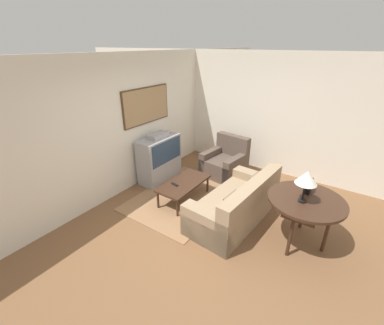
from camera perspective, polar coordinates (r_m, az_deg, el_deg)
ground_plane at (r=4.55m, az=4.37°, el=-13.56°), size 12.00×12.00×0.00m
wall_back at (r=5.18m, az=-15.92°, el=7.50°), size 12.00×0.10×2.70m
wall_right at (r=6.18m, az=17.48°, el=10.01°), size 0.06×12.00×2.70m
area_rug at (r=5.25m, az=-1.85°, el=-7.58°), size 2.22×1.62×0.01m
tv at (r=5.73m, az=-7.22°, el=0.95°), size 1.01×0.45×1.09m
couch at (r=4.54m, az=9.83°, el=-9.31°), size 1.88×1.00×0.83m
armchair at (r=6.02m, az=7.35°, el=-0.12°), size 0.94×0.92×0.90m
coffee_table at (r=4.99m, az=-1.79°, el=-4.80°), size 1.12×0.55×0.39m
console_table at (r=4.13m, az=24.01°, el=-8.21°), size 1.09×1.09×0.79m
table_lamp at (r=3.82m, az=24.15°, el=-3.18°), size 0.30×0.30×0.48m
mantel_clock at (r=4.22m, az=24.41°, el=-4.72°), size 0.17×0.10×0.22m
remote at (r=4.88m, az=-3.84°, el=-4.88°), size 0.07×0.17×0.02m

